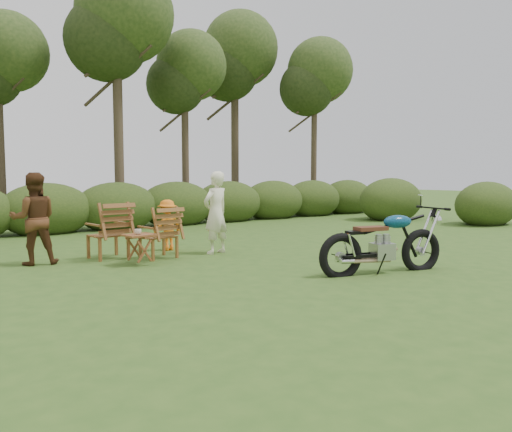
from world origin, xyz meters
TOP-DOWN VIEW (x-y plane):
  - ground at (0.00, 0.00)m, footprint 80.00×80.00m
  - tree_line at (0.50, 9.74)m, footprint 22.52×11.62m
  - motorcycle at (0.91, -0.10)m, footprint 2.34×1.40m
  - lawn_chair_right at (-1.38, 3.43)m, footprint 0.75×0.75m
  - lawn_chair_left at (-2.16, 4.00)m, footprint 0.81×0.81m
  - side_table at (-1.98, 2.97)m, footprint 0.58×0.51m
  - cup at (-2.01, 2.95)m, footprint 0.16×0.16m
  - adult_a at (-0.18, 3.25)m, footprint 0.69×0.53m
  - adult_b at (-3.45, 4.15)m, footprint 0.91×0.78m
  - child at (-0.78, 4.22)m, footprint 0.77×0.55m

SIDE VIEW (x-z plane):
  - ground at x=0.00m, z-range 0.00..0.00m
  - motorcycle at x=0.91m, z-range -0.63..0.63m
  - lawn_chair_right at x=-1.38m, z-range -0.49..0.49m
  - lawn_chair_left at x=-2.16m, z-range -0.54..0.54m
  - adult_a at x=-0.18m, z-range -0.84..0.84m
  - adult_b at x=-3.45m, z-range -0.82..0.82m
  - child at x=-0.78m, z-range -0.54..0.54m
  - side_table at x=-1.98m, z-range 0.00..0.55m
  - cup at x=-2.01m, z-range 0.55..0.65m
  - tree_line at x=0.50m, z-range -0.26..7.88m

